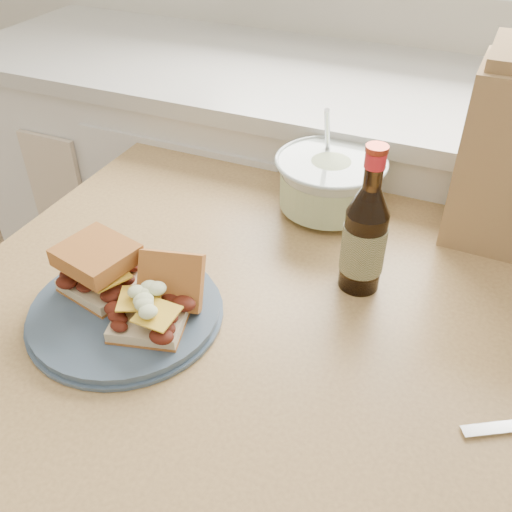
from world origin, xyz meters
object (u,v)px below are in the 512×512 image
at_px(dining_table, 255,335).
at_px(plate, 126,311).
at_px(coleslaw_bowl, 329,186).
at_px(beer_bottle, 365,237).

xyz_separation_m(dining_table, plate, (-0.16, -0.15, 0.13)).
bearing_deg(dining_table, coleslaw_bowl, 82.08).
distance_m(plate, beer_bottle, 0.40).
bearing_deg(plate, beer_bottle, 35.26).
height_order(coleslaw_bowl, beer_bottle, beer_bottle).
height_order(dining_table, beer_bottle, beer_bottle).
height_order(dining_table, plate, plate).
distance_m(plate, coleslaw_bowl, 0.48).
bearing_deg(dining_table, beer_bottle, 24.85).
relative_size(dining_table, plate, 3.24).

